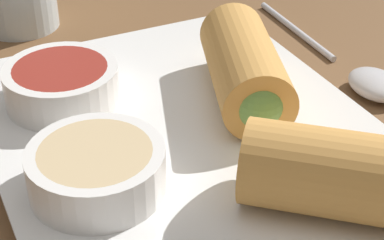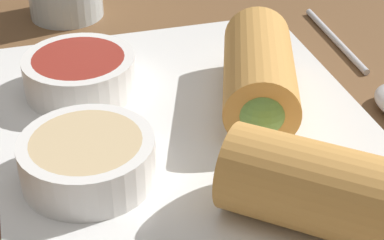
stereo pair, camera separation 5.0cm
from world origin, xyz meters
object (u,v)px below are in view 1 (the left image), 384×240
serving_plate (192,156)px  spoon (365,77)px  dipping_bowl_near (96,168)px  dipping_bowl_far (62,83)px

serving_plate → spoon: same height
serving_plate → dipping_bowl_near: bearing=102.2°
dipping_bowl_far → dipping_bowl_near: bearing=174.8°
spoon → dipping_bowl_near: bearing=101.8°
serving_plate → dipping_bowl_near: (-1.29, 5.98, 2.05)cm
serving_plate → dipping_bowl_far: size_ratio=4.29×
dipping_bowl_near → dipping_bowl_far: size_ratio=1.00×
dipping_bowl_near → dipping_bowl_far: bearing=-5.2°
dipping_bowl_near → dipping_bowl_far: (9.02, -0.81, 0.00)cm
serving_plate → spoon: 15.05cm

